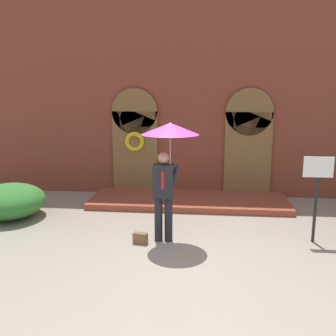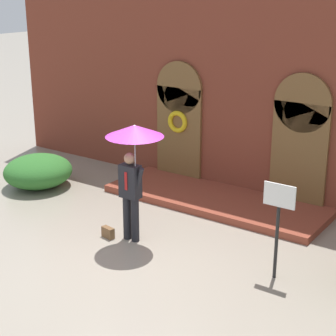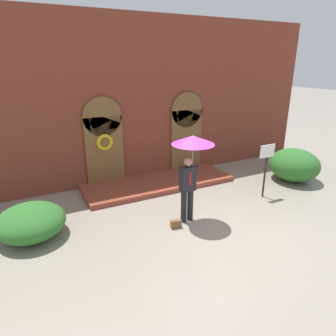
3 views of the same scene
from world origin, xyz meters
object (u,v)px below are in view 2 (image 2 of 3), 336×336
Objects in this scene: sign_post at (278,215)px; shrub_left at (38,171)px; person_with_umbrella at (134,148)px; handbag at (108,232)px.

shrub_left is (-6.77, 0.81, -0.76)m from sign_post.
shrub_left is at bearing 164.78° from person_with_umbrella.
person_with_umbrella is 2.97m from sign_post.
person_with_umbrella is at bearing -175.06° from sign_post.
person_with_umbrella is 1.37× the size of sign_post.
handbag is 0.16× the size of shrub_left.
person_with_umbrella reaches higher than sign_post.
handbag is (-0.54, -0.20, -1.80)m from person_with_umbrella.
handbag is 3.59m from sign_post.
sign_post is at bearing -6.86° from shrub_left.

